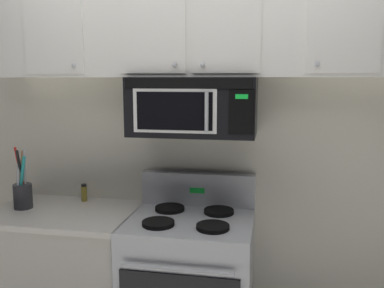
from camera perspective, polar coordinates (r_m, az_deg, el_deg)
back_wall at (r=2.79m, az=1.15°, el=0.95°), size 5.20×0.10×2.70m
stove_range at (r=2.72m, az=-0.27°, el=-18.92°), size 0.76×0.69×1.12m
over_range_microwave at (r=2.52m, az=0.21°, el=5.24°), size 0.76×0.43×0.35m
upper_cabinets at (r=2.56m, az=0.35°, el=15.38°), size 2.50×0.36×0.55m
counter_segment at (r=2.99m, az=-17.01°, el=-16.96°), size 0.93×0.65×0.90m
utensil_crock_charcoal at (r=2.93m, az=-22.40°, el=-6.05°), size 0.12×0.12×0.41m
salt_shaker at (r=3.10m, az=-21.99°, el=-6.48°), size 0.04×0.04×0.10m
spice_jar at (r=2.97m, az=-14.70°, el=-6.53°), size 0.04×0.04×0.12m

